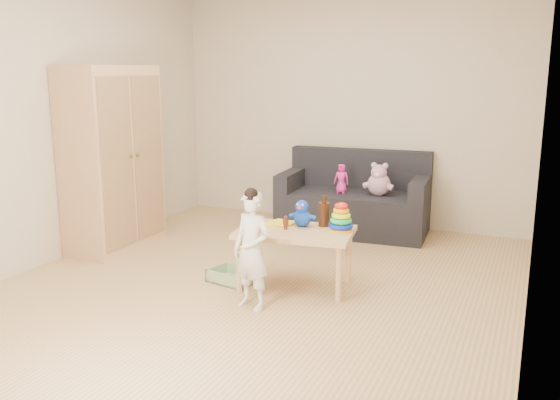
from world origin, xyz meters
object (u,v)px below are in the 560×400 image
at_px(toddler, 252,252).
at_px(play_table, 295,258).
at_px(wardrobe, 112,159).
at_px(sofa, 353,212).

bearing_deg(toddler, play_table, 91.45).
relative_size(play_table, toddler, 1.06).
bearing_deg(toddler, wardrobe, 171.49).
relative_size(sofa, toddler, 1.82).
relative_size(wardrobe, play_table, 1.94).
bearing_deg(sofa, wardrobe, -146.97).
distance_m(wardrobe, sofa, 2.54).
bearing_deg(play_table, toddler, -103.55).
distance_m(wardrobe, toddler, 2.12).
bearing_deg(wardrobe, sofa, 36.98).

